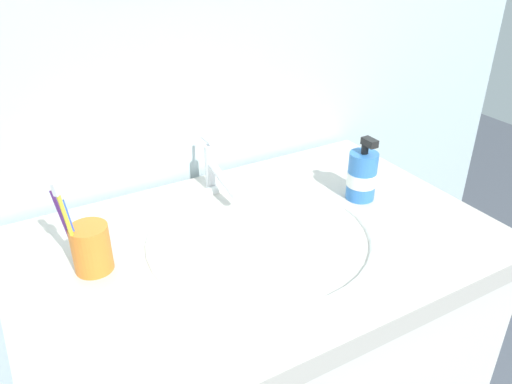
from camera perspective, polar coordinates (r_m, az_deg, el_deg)
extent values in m
cube|color=silver|center=(1.17, -8.69, 18.76)|extent=(2.14, 0.04, 2.40)
cube|color=#BCB7AD|center=(1.03, 0.27, -6.33)|extent=(0.94, 0.61, 0.05)
ellipsoid|color=white|center=(1.05, 0.82, -7.18)|extent=(0.41, 0.41, 0.09)
torus|color=white|center=(1.02, 0.84, -5.12)|extent=(0.47, 0.47, 0.02)
cylinder|color=#595B60|center=(1.07, 0.81, -8.97)|extent=(0.03, 0.03, 0.01)
cylinder|color=silver|center=(1.18, -5.11, 2.77)|extent=(0.02, 0.02, 0.11)
cylinder|color=silver|center=(1.13, -3.73, 1.48)|extent=(0.02, 0.13, 0.05)
cylinder|color=silver|center=(1.17, -5.56, 5.78)|extent=(0.01, 0.05, 0.01)
cylinder|color=orange|center=(0.96, -17.85, -5.98)|extent=(0.07, 0.07, 0.09)
cylinder|color=blue|center=(0.94, -19.66, -4.29)|extent=(0.03, 0.01, 0.16)
cube|color=white|center=(0.90, -21.08, -0.04)|extent=(0.02, 0.01, 0.03)
cylinder|color=purple|center=(0.94, -20.37, -3.76)|extent=(0.03, 0.02, 0.17)
cube|color=white|center=(0.91, -22.13, 0.91)|extent=(0.02, 0.02, 0.03)
cylinder|color=yellow|center=(0.92, -19.91, -4.21)|extent=(0.03, 0.03, 0.18)
cube|color=white|center=(0.87, -21.39, 0.36)|extent=(0.02, 0.02, 0.03)
cylinder|color=#3372BF|center=(1.16, 11.70, 1.77)|extent=(0.06, 0.06, 0.11)
cylinder|color=black|center=(1.13, 12.02, 4.70)|extent=(0.02, 0.02, 0.02)
cube|color=black|center=(1.12, 12.53, 5.41)|extent=(0.02, 0.04, 0.02)
cylinder|color=white|center=(1.16, 11.67, 1.49)|extent=(0.07, 0.07, 0.03)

